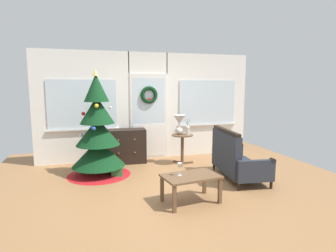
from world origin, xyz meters
The scene contains 11 objects.
ground_plane centered at (0.00, 0.00, 0.00)m, with size 6.76×6.76×0.00m, color #996B42.
back_wall_with_door centered at (0.00, 2.08, 1.28)m, with size 5.20×0.19×2.55m.
christmas_tree centered at (-1.24, 1.03, 0.76)m, with size 1.25×1.25×2.07m.
dresser_cabinet centered at (-0.60, 1.79, 0.39)m, with size 0.92×0.47×0.78m.
settee_sofa centered at (1.25, 0.09, 0.38)m, with size 0.85×1.44×0.96m.
side_table centered at (0.61, 1.32, 0.48)m, with size 0.50×0.48×0.68m.
table_lamp centered at (0.55, 1.36, 0.96)m, with size 0.28×0.28×0.44m.
flower_vase centered at (0.71, 1.26, 0.80)m, with size 0.11×0.10×0.35m.
coffee_table centered at (0.04, -0.73, 0.36)m, with size 0.91×0.63×0.42m.
wine_glass centered at (-0.13, -0.69, 0.57)m, with size 0.08×0.08×0.20m.
gift_box centered at (-0.92, 0.82, 0.11)m, with size 0.22×0.19×0.22m, color #266633.
Camera 1 is at (-1.43, -4.55, 1.76)m, focal length 29.99 mm.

